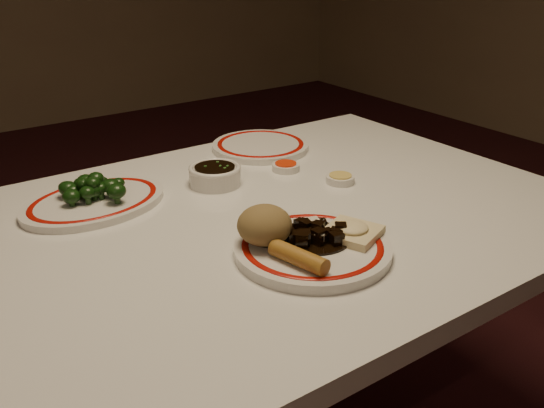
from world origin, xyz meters
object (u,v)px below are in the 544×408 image
(broccoli_plate, at_px, (94,202))
(soy_bowl, at_px, (215,176))
(rice_mound, at_px, (265,225))
(stirfry_heap, at_px, (316,234))
(broccoli_pile, at_px, (91,186))
(dining_table, at_px, (278,251))
(main_plate, at_px, (312,248))
(fried_wonton, at_px, (352,231))
(spring_roll, at_px, (299,257))

(broccoli_plate, xyz_separation_m, soy_bowl, (0.26, -0.04, 0.01))
(rice_mound, bearing_deg, stirfry_heap, -26.97)
(broccoli_plate, xyz_separation_m, broccoli_pile, (0.00, 0.01, 0.03))
(dining_table, bearing_deg, rice_mound, -133.35)
(broccoli_plate, bearing_deg, broccoli_pile, 86.24)
(broccoli_pile, bearing_deg, main_plate, -61.07)
(fried_wonton, bearing_deg, stirfry_heap, 154.84)
(main_plate, xyz_separation_m, rice_mound, (-0.06, 0.05, 0.04))
(dining_table, height_order, broccoli_pile, broccoli_pile)
(stirfry_heap, distance_m, soy_bowl, 0.36)
(fried_wonton, bearing_deg, broccoli_plate, 125.77)
(main_plate, bearing_deg, soy_bowl, 86.18)
(main_plate, distance_m, spring_roll, 0.08)
(main_plate, distance_m, rice_mound, 0.09)
(broccoli_pile, xyz_separation_m, soy_bowl, (0.26, -0.05, -0.02))
(stirfry_heap, distance_m, broccoli_pile, 0.48)
(broccoli_plate, bearing_deg, dining_table, -38.40)
(broccoli_plate, bearing_deg, soy_bowl, -9.03)
(rice_mound, bearing_deg, dining_table, 46.65)
(rice_mound, distance_m, broccoli_plate, 0.40)
(soy_bowl, bearing_deg, fried_wonton, -82.65)
(broccoli_pile, bearing_deg, spring_roll, -69.93)
(fried_wonton, height_order, soy_bowl, fried_wonton)
(spring_roll, distance_m, broccoli_pile, 0.50)
(rice_mound, relative_size, spring_roll, 0.89)
(broccoli_plate, bearing_deg, spring_roll, -69.44)
(main_plate, bearing_deg, fried_wonton, -12.63)
(dining_table, xyz_separation_m, main_plate, (-0.06, -0.18, 0.10))
(dining_table, height_order, fried_wonton, fried_wonton)
(spring_roll, bearing_deg, dining_table, 49.19)
(broccoli_plate, relative_size, soy_bowl, 2.92)
(spring_roll, bearing_deg, stirfry_heap, 22.12)
(rice_mound, distance_m, fried_wonton, 0.16)
(spring_roll, distance_m, stirfry_heap, 0.10)
(dining_table, bearing_deg, soy_bowl, 99.88)
(stirfry_heap, bearing_deg, soy_bowl, 88.52)
(dining_table, bearing_deg, spring_roll, -118.48)
(spring_roll, relative_size, broccoli_pile, 0.79)
(stirfry_heap, bearing_deg, broccoli_plate, 121.90)
(main_plate, relative_size, soy_bowl, 2.62)
(dining_table, distance_m, fried_wonton, 0.23)
(soy_bowl, bearing_deg, stirfry_heap, -91.48)
(stirfry_heap, height_order, broccoli_plate, stirfry_heap)
(broccoli_plate, height_order, broccoli_pile, broccoli_pile)
(stirfry_heap, bearing_deg, broccoli_pile, 121.19)
(rice_mound, relative_size, stirfry_heap, 0.74)
(rice_mound, distance_m, broccoli_pile, 0.41)
(dining_table, distance_m, spring_roll, 0.28)
(dining_table, distance_m, broccoli_pile, 0.40)
(fried_wonton, relative_size, soy_bowl, 1.05)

